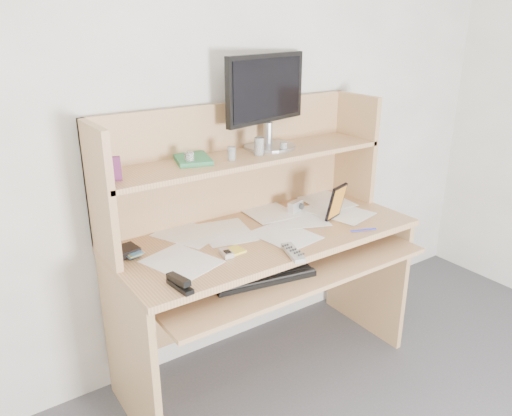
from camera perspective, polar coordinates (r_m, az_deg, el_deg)
back_wall at (r=2.39m, az=-3.33°, el=10.88°), size 3.60×0.04×2.50m
desk at (r=2.36m, az=-0.02°, el=-3.37°), size 1.40×0.70×1.30m
paper_clutter at (r=2.28m, az=1.12°, el=-2.71°), size 1.32×0.54×0.01m
keyboard at (r=2.09m, az=0.69°, el=-7.67°), size 0.45×0.23×0.03m
tv_remote at (r=2.06m, az=4.25°, el=-5.10°), size 0.09×0.17×0.02m
flip_phone at (r=2.05m, az=-3.43°, el=-5.07°), size 0.05×0.08×0.02m
stapler at (r=1.83m, az=-8.70°, el=-8.41°), size 0.05×0.14×0.04m
wallet at (r=2.12m, az=-14.85°, el=-4.81°), size 0.12×0.10×0.03m
sticky_note_pad at (r=2.09m, az=-2.43°, el=-4.88°), size 0.08×0.08×0.01m
digital_camera at (r=2.50m, az=4.53°, el=0.20°), size 0.10×0.06×0.05m
game_case at (r=2.41m, az=9.17°, el=0.68°), size 0.12×0.05×0.17m
blue_pen at (r=2.33m, az=12.19°, el=-2.46°), size 0.12×0.05×0.01m
card_box at (r=1.97m, az=-16.14°, el=4.30°), size 0.07×0.04×0.09m
shelf_book at (r=2.19m, az=-7.28°, el=5.56°), size 0.19×0.23×0.02m
chip_stack_a at (r=2.14m, az=-7.62°, el=5.63°), size 0.05×0.05×0.06m
chip_stack_b at (r=2.19m, az=-2.82°, el=6.21°), size 0.04×0.04×0.06m
chip_stack_c at (r=2.34m, az=3.16°, el=6.98°), size 0.05×0.05×0.04m
chip_stack_d at (r=2.27m, az=0.36°, el=7.07°), size 0.05×0.05×0.08m
monitor at (r=2.39m, az=1.23°, el=12.40°), size 0.49×0.25×0.43m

